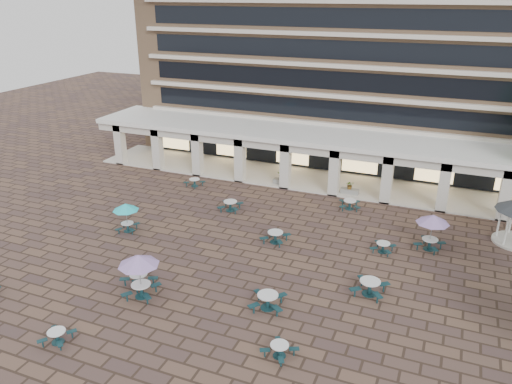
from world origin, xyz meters
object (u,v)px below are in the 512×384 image
picnic_table_2 (268,300)px  planter_right (350,189)px  picnic_table_1 (57,336)px  planter_left (282,179)px

picnic_table_2 → planter_right: planter_right is taller
picnic_table_1 → planter_right: 25.50m
planter_right → planter_left: bearing=180.0°
picnic_table_1 → planter_left: 24.08m
picnic_table_2 → planter_right: bearing=78.6°
picnic_table_1 → planter_right: bearing=61.7°
picnic_table_1 → planter_right: planter_right is taller
planter_right → picnic_table_1: bearing=-110.4°
picnic_table_2 → planter_left: bearing=97.6°
planter_left → picnic_table_1: bearing=-97.0°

